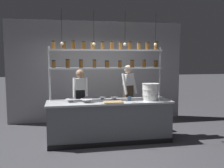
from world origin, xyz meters
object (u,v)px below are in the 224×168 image
Objects in this scene: chef_left at (80,97)px; container_stack at (150,92)px; chef_center at (128,93)px; prep_bowl_near_right at (71,101)px; prep_bowl_center_back at (102,98)px; prep_bowl_center_front at (114,98)px; spice_shelf_unit at (107,60)px; prep_bowl_near_left at (87,101)px; serving_cup_by_board at (86,99)px; cutting_board at (113,102)px; serving_cup_front at (130,99)px.

chef_left is 4.13× the size of container_stack.
container_stack is at bearing -22.69° from chef_left.
chef_center reaches higher than prep_bowl_near_right.
chef_center reaches higher than prep_bowl_center_back.
prep_bowl_near_right reaches higher than prep_bowl_center_front.
prep_bowl_near_right is at bearing -108.61° from chef_left.
spice_shelf_unit is 1.09m from prep_bowl_near_left.
prep_bowl_near_right is 2.78× the size of serving_cup_by_board.
spice_shelf_unit reaches higher than prep_bowl_near_left.
chef_center is (0.64, 0.50, -0.84)m from spice_shelf_unit.
chef_left reaches higher than serving_cup_by_board.
spice_shelf_unit is 13.75× the size of prep_bowl_center_front.
prep_bowl_center_front is at bearing 163.74° from container_stack.
chef_left is 3.99× the size of cutting_board.
chef_left is at bearing 139.87° from prep_bowl_center_back.
container_stack is at bearing 1.45° from prep_bowl_near_left.
serving_cup_front is (0.96, 0.02, 0.01)m from prep_bowl_near_left.
prep_bowl_center_front is at bearing -145.48° from chef_center.
container_stack is (0.29, -0.87, 0.14)m from chef_center.
chef_center is 17.34× the size of serving_cup_front.
serving_cup_front is (1.30, -0.10, 0.02)m from prep_bowl_near_right.
serving_cup_front reaches higher than prep_bowl_center_back.
spice_shelf_unit is 1.26m from prep_bowl_near_right.
serving_cup_by_board is at bearing -178.77° from prep_bowl_center_front.
cutting_board is 1.68× the size of prep_bowl_near_right.
container_stack is 1.40× the size of prep_bowl_near_left.
prep_bowl_near_left is at bearing -141.90° from spice_shelf_unit.
container_stack is at bearing 2.48° from serving_cup_front.
prep_bowl_center_back is (-1.05, 0.31, -0.17)m from container_stack.
chef_left reaches higher than prep_bowl_near_right.
container_stack is at bearing -16.26° from prep_bowl_center_front.
chef_center reaches higher than cutting_board.
prep_bowl_near_left is 1.16× the size of prep_bowl_near_right.
prep_bowl_center_front is at bearing 76.17° from cutting_board.
serving_cup_front is (0.30, -0.25, 0.02)m from prep_bowl_center_front.
prep_bowl_near_right is at bearing 163.28° from cutting_board.
prep_bowl_near_right is 0.37m from serving_cup_by_board.
serving_cup_front is 0.98m from serving_cup_by_board.
serving_cup_front is (0.56, -0.34, 0.03)m from prep_bowl_center_back.
container_stack is at bearing 11.72° from cutting_board.
spice_shelf_unit is at bearing 93.18° from cutting_board.
prep_bowl_center_front reaches higher than cutting_board.
prep_bowl_near_left reaches higher than cutting_board.
spice_shelf_unit is at bearing 137.96° from serving_cup_front.
chef_left is (-0.61, 0.35, -0.91)m from spice_shelf_unit.
prep_bowl_near_right reaches higher than cutting_board.
chef_center is at bearing 29.53° from serving_cup_by_board.
chef_left is at bearing 154.79° from container_stack.
prep_bowl_center_back is 0.65m from serving_cup_front.
serving_cup_by_board is (-0.95, 0.24, -0.01)m from serving_cup_front.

